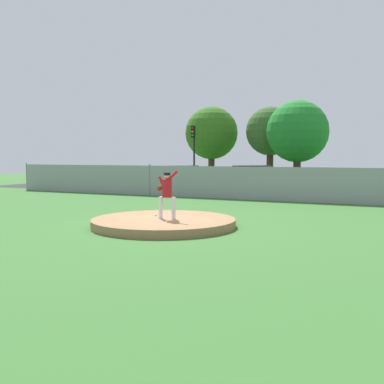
{
  "coord_description": "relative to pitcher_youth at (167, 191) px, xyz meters",
  "views": [
    {
      "loc": [
        7.17,
        -12.77,
        2.31
      ],
      "look_at": [
        0.54,
        1.03,
        1.09
      ],
      "focal_mm": 41.98,
      "sensor_mm": 36.0,
      "label": 1
    }
  ],
  "objects": [
    {
      "name": "traffic_cone_orange",
      "position": [
        4.99,
        11.53,
        -0.94
      ],
      "size": [
        0.4,
        0.4,
        0.55
      ],
      "color": "orange",
      "rests_on": "asphalt_strip"
    },
    {
      "name": "pitcher_youth",
      "position": [
        0.0,
        0.0,
        0.0
      ],
      "size": [
        0.8,
        0.32,
        1.6
      ],
      "color": "silver",
      "rests_on": "pitchers_mound"
    },
    {
      "name": "pitchers_mound",
      "position": [
        -0.13,
        0.02,
        -1.06
      ],
      "size": [
        4.73,
        4.73,
        0.27
      ],
      "primitive_type": "cylinder",
      "color": "#99704C",
      "rests_on": "ground_plane"
    },
    {
      "name": "parked_car_teal",
      "position": [
        0.75,
        14.41,
        -0.43
      ],
      "size": [
        2.13,
        4.49,
        1.62
      ],
      "color": "#146066",
      "rests_on": "ground_plane"
    },
    {
      "name": "tree_broad_left",
      "position": [
        -9.04,
        24.79,
        3.19
      ],
      "size": [
        4.74,
        4.74,
        6.78
      ],
      "color": "#4C331E",
      "rests_on": "ground_plane"
    },
    {
      "name": "ground_plane",
      "position": [
        -0.13,
        6.02,
        -1.2
      ],
      "size": [
        80.0,
        80.0,
        0.0
      ],
      "primitive_type": "plane",
      "color": "#386B2D"
    },
    {
      "name": "parked_car_burgundy",
      "position": [
        -1.94,
        14.84,
        -0.37
      ],
      "size": [
        2.11,
        4.65,
        1.73
      ],
      "color": "maroon",
      "rests_on": "ground_plane"
    },
    {
      "name": "tree_slender_far",
      "position": [
        -0.84,
        22.81,
        3.04
      ],
      "size": [
        4.85,
        4.85,
        6.68
      ],
      "color": "#4C331E",
      "rests_on": "ground_plane"
    },
    {
      "name": "chainlink_fence",
      "position": [
        -0.13,
        10.02,
        -0.32
      ],
      "size": [
        32.77,
        0.07,
        1.86
      ],
      "color": "gray",
      "rests_on": "ground_plane"
    },
    {
      "name": "asphalt_strip",
      "position": [
        -0.13,
        14.52,
        -1.19
      ],
      "size": [
        44.0,
        7.0,
        0.01
      ],
      "primitive_type": "cube",
      "color": "#2B2B2D",
      "rests_on": "ground_plane"
    },
    {
      "name": "parked_car_red",
      "position": [
        -7.11,
        14.72,
        -0.39
      ],
      "size": [
        2.05,
        4.4,
        1.67
      ],
      "color": "#A81919",
      "rests_on": "ground_plane"
    },
    {
      "name": "tree_tall_centre",
      "position": [
        -3.55,
        24.62,
        3.2
      ],
      "size": [
        4.12,
        4.12,
        6.5
      ],
      "color": "#4C331E",
      "rests_on": "ground_plane"
    },
    {
      "name": "traffic_light_near",
      "position": [
        -7.99,
        18.82,
        1.99
      ],
      "size": [
        0.28,
        0.46,
        4.65
      ],
      "color": "black",
      "rests_on": "ground_plane"
    },
    {
      "name": "baseball",
      "position": [
        -0.69,
        0.47,
        -0.89
      ],
      "size": [
        0.07,
        0.07,
        0.07
      ],
      "primitive_type": "sphere",
      "color": "white",
      "rests_on": "pitchers_mound"
    }
  ]
}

